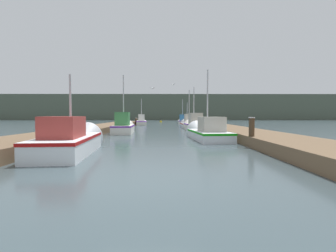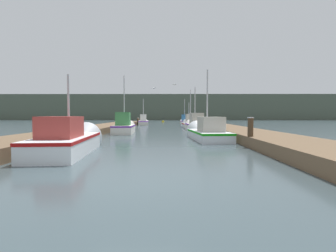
{
  "view_description": "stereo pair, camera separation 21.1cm",
  "coord_description": "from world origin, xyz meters",
  "views": [
    {
      "loc": [
        0.46,
        -5.65,
        1.41
      ],
      "look_at": [
        0.57,
        10.98,
        0.72
      ],
      "focal_mm": 28.0,
      "sensor_mm": 36.0,
      "label": 1
    },
    {
      "loc": [
        0.68,
        -5.65,
        1.41
      ],
      "look_at": [
        0.57,
        10.98,
        0.72
      ],
      "focal_mm": 28.0,
      "sensor_mm": 36.0,
      "label": 2
    }
  ],
  "objects": [
    {
      "name": "ground_plane",
      "position": [
        0.0,
        0.0,
        0.0
      ],
      "size": [
        200.0,
        200.0,
        0.0
      ],
      "color": "#38474C"
    },
    {
      "name": "dock_left",
      "position": [
        -5.46,
        16.0,
        0.24
      ],
      "size": [
        2.8,
        40.0,
        0.47
      ],
      "color": "brown",
      "rests_on": "ground_plane"
    },
    {
      "name": "dock_right",
      "position": [
        5.46,
        16.0,
        0.24
      ],
      "size": [
        2.8,
        40.0,
        0.47
      ],
      "color": "brown",
      "rests_on": "ground_plane"
    },
    {
      "name": "distant_shore_ridge",
      "position": [
        0.0,
        74.62,
        3.61
      ],
      "size": [
        120.0,
        16.0,
        7.22
      ],
      "color": "#4C5647",
      "rests_on": "ground_plane"
    },
    {
      "name": "fishing_boat_0",
      "position": [
        -3.11,
        4.26,
        0.46
      ],
      "size": [
        2.04,
        5.55,
        3.35
      ],
      "rotation": [
        0.0,
        0.0,
        0.09
      ],
      "color": "silver",
      "rests_on": "ground_plane"
    },
    {
      "name": "fishing_boat_1",
      "position": [
        2.81,
        9.8,
        0.4
      ],
      "size": [
        2.05,
        5.8,
        4.53
      ],
      "rotation": [
        0.0,
        0.0,
        0.08
      ],
      "color": "silver",
      "rests_on": "ground_plane"
    },
    {
      "name": "fishing_boat_2",
      "position": [
        -2.87,
        14.94,
        0.51
      ],
      "size": [
        1.69,
        4.8,
        4.86
      ],
      "rotation": [
        0.0,
        0.0,
        0.06
      ],
      "color": "silver",
      "rests_on": "ground_plane"
    },
    {
      "name": "fishing_boat_3",
      "position": [
        3.01,
        18.63,
        0.52
      ],
      "size": [
        1.68,
        5.12,
        4.31
      ],
      "rotation": [
        0.0,
        0.0,
        0.07
      ],
      "color": "silver",
      "rests_on": "ground_plane"
    },
    {
      "name": "fishing_boat_4",
      "position": [
        2.98,
        23.51,
        0.45
      ],
      "size": [
        1.82,
        4.52,
        4.74
      ],
      "rotation": [
        0.0,
        0.0,
        0.04
      ],
      "color": "silver",
      "rests_on": "ground_plane"
    },
    {
      "name": "fishing_boat_5",
      "position": [
        3.21,
        28.77,
        0.41
      ],
      "size": [
        1.86,
        5.22,
        3.45
      ],
      "rotation": [
        0.0,
        0.0,
        -0.07
      ],
      "color": "silver",
      "rests_on": "ground_plane"
    },
    {
      "name": "fishing_boat_6",
      "position": [
        -3.16,
        32.49,
        0.44
      ],
      "size": [
        1.84,
        5.24,
        4.12
      ],
      "rotation": [
        0.0,
        0.0,
        0.1
      ],
      "color": "silver",
      "rests_on": "ground_plane"
    },
    {
      "name": "fishing_boat_7",
      "position": [
        3.1,
        37.0,
        0.46
      ],
      "size": [
        1.44,
        5.86,
        4.32
      ],
      "rotation": [
        0.0,
        0.0,
        -0.02
      ],
      "color": "silver",
      "rests_on": "ground_plane"
    },
    {
      "name": "mooring_piling_0",
      "position": [
        -3.96,
        32.79,
        0.5
      ],
      "size": [
        0.33,
        0.33,
        0.99
      ],
      "color": "#473523",
      "rests_on": "ground_plane"
    },
    {
      "name": "mooring_piling_1",
      "position": [
        -4.23,
        5.38,
        0.67
      ],
      "size": [
        0.26,
        0.26,
        1.33
      ],
      "color": "#473523",
      "rests_on": "ground_plane"
    },
    {
      "name": "mooring_piling_2",
      "position": [
        4.07,
        42.27,
        0.66
      ],
      "size": [
        0.36,
        0.36,
        1.31
      ],
      "color": "#473523",
      "rests_on": "ground_plane"
    },
    {
      "name": "mooring_piling_3",
      "position": [
        4.23,
        5.85,
        0.67
      ],
      "size": [
        0.29,
        0.29,
        1.32
      ],
      "color": "#473523",
      "rests_on": "ground_plane"
    },
    {
      "name": "channel_buoy",
      "position": [
        -0.61,
        45.23,
        0.13
      ],
      "size": [
        0.44,
        0.44,
        0.94
      ],
      "color": "gold",
      "rests_on": "ground_plane"
    },
    {
      "name": "seagull_lead",
      "position": [
        1.23,
        23.99,
        4.85
      ],
      "size": [
        0.44,
        0.5,
        0.12
      ],
      "rotation": [
        0.0,
        0.0,
        2.25
      ],
      "color": "white"
    },
    {
      "name": "seagull_1",
      "position": [
        -0.97,
        21.3,
        4.16
      ],
      "size": [
        0.52,
        0.41,
        0.12
      ],
      "rotation": [
        0.0,
        0.0,
        2.53
      ],
      "color": "white"
    }
  ]
}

